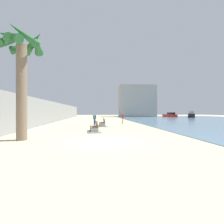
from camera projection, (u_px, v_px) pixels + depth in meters
name	position (u px, v px, depth m)	size (l,w,h in m)	color
ground_plane	(98.00, 122.00, 28.21)	(120.00, 120.00, 0.00)	#C6B793
seawall	(52.00, 112.00, 27.48)	(0.80, 64.00, 3.32)	gray
palm_tree	(21.00, 60.00, 10.43)	(2.89, 2.89, 7.02)	#7A6651
bench_near	(94.00, 129.00, 14.63)	(1.28, 2.19, 0.98)	gray
bench_far	(102.00, 124.00, 20.01)	(1.19, 2.14, 0.98)	gray
person_walking	(123.00, 118.00, 24.16)	(0.21, 0.53, 1.58)	gold
person_standing	(95.00, 118.00, 22.49)	(0.44, 0.36, 1.53)	navy
boat_far_left	(191.00, 115.00, 51.03)	(5.45, 7.62, 1.94)	black
boat_distant	(170.00, 115.00, 55.08)	(2.45, 6.44, 1.45)	red
harbor_building	(137.00, 101.00, 57.37)	(12.00, 6.00, 10.59)	#9E9E99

